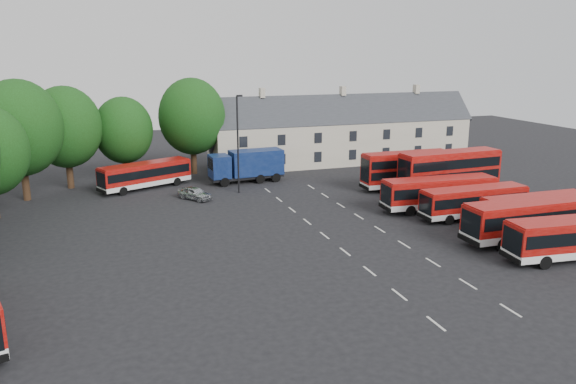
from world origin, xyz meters
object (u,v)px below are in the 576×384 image
object	(u,v)px
lamppost	(238,142)
box_truck	(247,165)
silver_car	(195,193)
bus_dd_south	(449,170)

from	to	relation	value
lamppost	box_truck	bearing A→B (deg)	64.80
box_truck	silver_car	size ratio (longest dim) A/B	2.22
bus_dd_south	lamppost	world-z (taller)	lamppost
silver_car	lamppost	world-z (taller)	lamppost
bus_dd_south	silver_car	world-z (taller)	bus_dd_south
bus_dd_south	box_truck	size ratio (longest dim) A/B	1.33
box_truck	bus_dd_south	bearing A→B (deg)	-36.89
box_truck	lamppost	bearing A→B (deg)	-118.69
box_truck	lamppost	world-z (taller)	lamppost
silver_car	bus_dd_south	bearing A→B (deg)	-50.44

